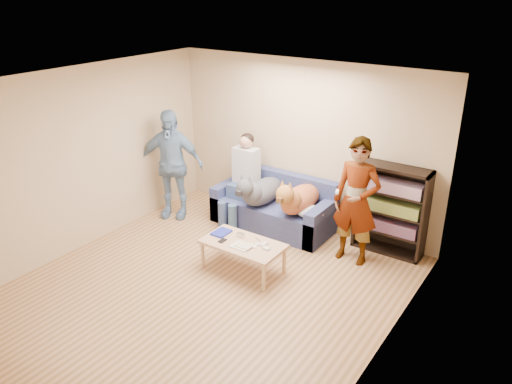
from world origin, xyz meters
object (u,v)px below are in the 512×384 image
Objects in this scene: dog_gray at (260,191)px; dog_tan at (297,199)px; sofa at (275,209)px; coffee_table at (243,246)px; notebook_blue at (221,232)px; bookshelf at (391,208)px; camera_silver at (241,235)px; person_standing_left at (171,164)px; person_seated at (243,176)px; person_standing_right at (356,202)px.

dog_tan is (0.63, 0.06, 0.00)m from dog_gray.
sofa reaches higher than coffee_table.
notebook_blue is 0.20× the size of bookshelf.
dog_gray is at bearing 95.17° from notebook_blue.
bookshelf reaches higher than sofa.
sofa is 1.61× the size of dog_tan.
coffee_table is (0.12, -0.12, -0.07)m from camera_silver.
notebook_blue is 0.24× the size of coffee_table.
notebook_blue is 2.42m from bookshelf.
coffee_table is (0.37, -1.39, 0.09)m from sofa.
dog_tan reaches higher than coffee_table.
dog_gray is 1.14× the size of coffee_table.
person_standing_left reaches higher than notebook_blue.
notebook_blue is 0.22× the size of dog_tan.
person_standing_left is at bearing 155.63° from notebook_blue.
bookshelf reaches higher than dog_gray.
person_standing_left reaches higher than camera_silver.
dog_tan is (0.25, 1.10, 0.20)m from camera_silver.
person_seated is at bearing 125.51° from coffee_table.
coffee_table is (0.90, -1.27, -0.40)m from person_seated.
camera_silver is 0.06× the size of sofa.
dog_tan is at bearing -2.65° from person_seated.
person_seated is (-0.50, 1.22, 0.34)m from notebook_blue.
person_standing_right is at bearing 44.74° from coffee_table.
person_standing_left is 6.95× the size of notebook_blue.
person_standing_right is at bearing 34.78° from notebook_blue.
notebook_blue is at bearing -165.96° from camera_silver.
person_standing_right reaches higher than dog_gray.
bookshelf is at bearing 8.80° from person_seated.
dog_gray is (-0.10, 1.10, 0.21)m from notebook_blue.
dog_gray is at bearing 110.19° from camera_silver.
notebook_blue is 0.14× the size of sofa.
person_standing_left is 1.44× the size of dog_gray.
coffee_table is 2.18m from bookshelf.
dog_gray is at bearing -9.86° from person_standing_left.
dog_gray is at bearing 113.44° from coffee_table.
dog_gray reaches higher than coffee_table.
dog_tan reaches higher than dog_gray.
person_standing_right is 1.89m from notebook_blue.
person_seated is 1.17× the size of dog_gray.
camera_silver is at bearing -102.95° from dog_tan.
dog_gray reaches higher than sofa.
bookshelf is at bearing 17.52° from dog_tan.
coffee_table is (0.40, -0.05, -0.06)m from notebook_blue.
dog_tan is (0.53, 1.17, 0.22)m from notebook_blue.
dog_gray is (-1.61, 0.06, -0.25)m from person_standing_right.
person_seated reaches higher than sofa.
dog_gray is (-0.38, 1.03, 0.20)m from camera_silver.
camera_silver is 0.09× the size of dog_gray.
camera_silver is (1.85, -0.64, -0.46)m from person_standing_left.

